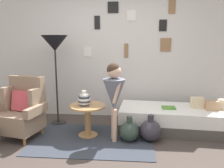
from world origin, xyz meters
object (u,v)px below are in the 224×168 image
object	(u,v)px
demijohn_near	(129,131)
vase_striped	(84,100)
side_table	(88,114)
armchair	(22,110)
daybed	(175,119)
person_child	(114,91)
book_on_daybed	(169,108)
floor_lamp	(55,46)
demijohn_far	(150,130)

from	to	relation	value
demijohn_near	vase_striped	bearing A→B (deg)	169.49
side_table	armchair	bearing A→B (deg)	-175.12
daybed	person_child	size ratio (longest dim) A/B	1.61
side_table	book_on_daybed	size ratio (longest dim) A/B	2.61
daybed	person_child	world-z (taller)	person_child
person_child	book_on_daybed	xyz separation A→B (m)	(0.90, 0.47, -0.37)
floor_lamp	demijohn_far	size ratio (longest dim) A/B	3.88
vase_striped	book_on_daybed	size ratio (longest dim) A/B	1.11
side_table	person_child	size ratio (longest dim) A/B	0.47
book_on_daybed	demijohn_far	xyz separation A→B (m)	(-0.33, -0.43, -0.24)
side_table	person_child	world-z (taller)	person_child
side_table	demijohn_far	size ratio (longest dim) A/B	1.37
armchair	book_on_daybed	bearing A→B (deg)	9.54
person_child	demijohn_near	world-z (taller)	person_child
armchair	vase_striped	xyz separation A→B (m)	(1.00, 0.07, 0.18)
armchair	demijohn_near	distance (m)	1.75
demijohn_near	demijohn_far	xyz separation A→B (m)	(0.33, 0.04, 0.01)
demijohn_far	floor_lamp	bearing A→B (deg)	158.81
armchair	person_child	world-z (taller)	person_child
armchair	book_on_daybed	world-z (taller)	armchair
floor_lamp	person_child	world-z (taller)	floor_lamp
armchair	demijohn_far	world-z (taller)	armchair
side_table	floor_lamp	world-z (taller)	floor_lamp
daybed	vase_striped	size ratio (longest dim) A/B	8.04
book_on_daybed	demijohn_near	bearing A→B (deg)	-144.84
floor_lamp	book_on_daybed	size ratio (longest dim) A/B	7.40
side_table	demijohn_far	distance (m)	1.03
vase_striped	book_on_daybed	world-z (taller)	vase_striped
armchair	side_table	size ratio (longest dim) A/B	1.69
demijohn_far	vase_striped	bearing A→B (deg)	174.73
vase_striped	demijohn_far	xyz separation A→B (m)	(1.05, -0.10, -0.44)
side_table	vase_striped	xyz separation A→B (m)	(-0.05, -0.02, 0.24)
person_child	demijohn_near	size ratio (longest dim) A/B	3.07
side_table	vase_striped	size ratio (longest dim) A/B	2.36
demijohn_near	person_child	bearing A→B (deg)	-179.32
person_child	demijohn_far	xyz separation A→B (m)	(0.56, 0.04, -0.62)
demijohn_far	armchair	bearing A→B (deg)	179.27
armchair	vase_striped	world-z (taller)	armchair
demijohn_far	daybed	bearing A→B (deg)	45.54
armchair	daybed	xyz separation A→B (m)	(2.51, 0.45, -0.24)
daybed	demijohn_far	xyz separation A→B (m)	(-0.46, -0.47, -0.03)
floor_lamp	armchair	bearing A→B (deg)	-121.23
side_table	demijohn_near	distance (m)	0.73
daybed	demijohn_far	size ratio (longest dim) A/B	4.66
floor_lamp	person_child	distance (m)	1.46
vase_striped	demijohn_far	size ratio (longest dim) A/B	0.58
vase_striped	book_on_daybed	bearing A→B (deg)	13.43
daybed	demijohn_far	distance (m)	0.66
vase_striped	book_on_daybed	distance (m)	1.43
floor_lamp	side_table	bearing A→B (deg)	-38.53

